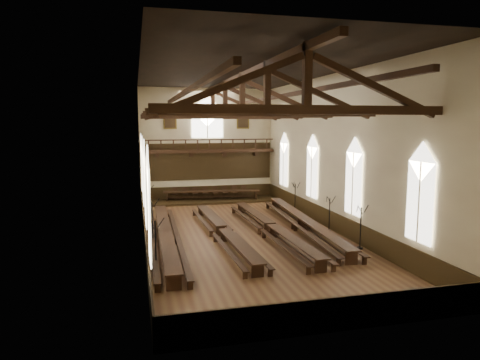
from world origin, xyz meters
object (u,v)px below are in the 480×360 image
(candelabrum_left_near, at_px, (156,254))
(refectory_row_d, at_px, (305,221))
(refectory_row_c, at_px, (271,227))
(candelabrum_right_mid, at_px, (329,221))
(candelabrum_left_mid, at_px, (152,232))
(candelabrum_right_near, at_px, (360,236))
(refectory_row_b, at_px, (223,230))
(candelabrum_left_far, at_px, (148,209))
(refectory_row_a, at_px, (165,234))
(high_table, at_px, (212,192))
(dais, at_px, (212,201))
(candelabrum_right_far, at_px, (295,203))

(candelabrum_left_near, bearing_deg, refectory_row_d, 29.63)
(refectory_row_c, bearing_deg, candelabrum_right_mid, 0.38)
(candelabrum_left_mid, height_order, candelabrum_right_near, candelabrum_left_mid)
(refectory_row_c, bearing_deg, refectory_row_b, -179.58)
(refectory_row_d, bearing_deg, refectory_row_b, -170.96)
(candelabrum_right_near, distance_m, candelabrum_right_mid, 3.90)
(refectory_row_d, xyz_separation_m, candelabrum_left_far, (-9.77, 5.65, 0.17))
(refectory_row_c, relative_size, candelabrum_right_near, 5.89)
(refectory_row_a, bearing_deg, refectory_row_c, 2.59)
(candelabrum_left_far, bearing_deg, candelabrum_left_near, -90.00)
(refectory_row_a, bearing_deg, refectory_row_d, 7.34)
(high_table, distance_m, candelabrum_right_mid, 13.29)
(refectory_row_d, xyz_separation_m, candelabrum_left_near, (-9.77, -5.56, 0.18))
(high_table, bearing_deg, candelabrum_left_far, -135.08)
(candelabrum_right_mid, bearing_deg, candelabrum_right_near, -90.00)
(dais, bearing_deg, candelabrum_right_near, -71.16)
(refectory_row_b, xyz_separation_m, candelabrum_right_near, (6.94, -3.85, 0.22))
(high_table, relative_size, candelabrum_left_near, 3.38)
(refectory_row_d, bearing_deg, refectory_row_c, -161.17)
(dais, relative_size, candelabrum_left_near, 4.52)
(candelabrum_left_mid, bearing_deg, high_table, 66.35)
(candelabrum_right_far, bearing_deg, candelabrum_left_mid, -148.50)
(high_table, xyz_separation_m, candelabrum_left_near, (-5.64, -16.83, -0.09))
(candelabrum_left_far, height_order, candelabrum_right_far, candelabrum_left_far)
(candelabrum_right_far, bearing_deg, candelabrum_left_far, 177.68)
(high_table, distance_m, candelabrum_right_far, 8.17)
(candelabrum_left_far, relative_size, candelabrum_right_mid, 1.09)
(candelabrum_left_near, distance_m, candelabrum_right_far, 15.46)
(candelabrum_right_near, bearing_deg, candelabrum_left_mid, 164.20)
(refectory_row_a, relative_size, candelabrum_right_far, 6.27)
(refectory_row_a, distance_m, candelabrum_right_mid, 10.37)
(dais, height_order, candelabrum_right_far, candelabrum_right_far)
(refectory_row_a, height_order, high_table, high_table)
(refectory_row_b, distance_m, dais, 12.26)
(refectory_row_d, height_order, dais, refectory_row_d)
(candelabrum_right_near, bearing_deg, high_table, 108.84)
(refectory_row_a, relative_size, candelabrum_left_far, 6.00)
(candelabrum_left_near, xyz_separation_m, candelabrum_left_far, (-0.00, 11.21, -0.01))
(candelabrum_left_mid, bearing_deg, refectory_row_d, 9.30)
(high_table, height_order, candelabrum_left_far, candelabrum_left_far)
(dais, xyz_separation_m, high_table, (-0.00, 0.00, 0.76))
(candelabrum_right_mid, bearing_deg, refectory_row_b, -179.60)
(refectory_row_b, xyz_separation_m, candelabrum_right_mid, (6.94, 0.05, 0.17))
(dais, xyz_separation_m, candelabrum_left_near, (-5.64, -16.83, 0.67))
(refectory_row_a, bearing_deg, refectory_row_b, 4.52)
(candelabrum_left_far, distance_m, candelabrum_right_near, 15.20)
(candelabrum_left_near, distance_m, candelabrum_right_near, 11.13)
(refectory_row_c, bearing_deg, candelabrum_left_mid, -174.23)
(refectory_row_c, xyz_separation_m, candelabrum_left_near, (-7.22, -4.69, 0.21))
(refectory_row_a, relative_size, dais, 1.32)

